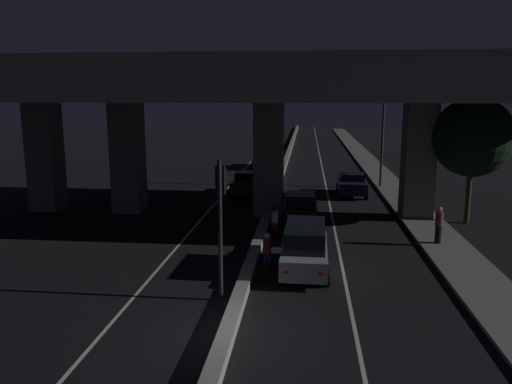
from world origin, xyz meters
The scene contains 17 objects.
ground_plane centered at (0.00, 0.00, 0.00)m, with size 200.00×200.00×0.00m, color black.
lane_line_left_inner centered at (-3.63, 35.00, 0.00)m, with size 0.12×126.00×0.00m, color beige.
lane_line_right_inner centered at (3.63, 35.00, 0.00)m, with size 0.12×126.00×0.00m, color beige.
median_divider centered at (0.00, 35.00, 0.18)m, with size 0.46×126.00×0.35m, color gray.
sidewalk_right centered at (8.47, 28.00, 0.07)m, with size 2.27×126.00×0.13m, color slate.
elevated_overpass centered at (-0.27, 14.86, 7.01)m, with size 32.70×13.13×9.14m.
traffic_light_left_of_median centered at (-0.63, 2.45, 3.23)m, with size 0.30×0.49×4.73m.
street_lamp centered at (7.34, 24.23, 4.40)m, with size 2.12×0.32×7.39m.
car_silver_lead centered at (2.13, 5.46, 0.97)m, with size 1.93×4.34×1.85m.
car_black_second centered at (1.82, 14.14, 0.73)m, with size 2.02×4.02×1.42m.
car_dark_blue_third centered at (5.22, 20.92, 0.80)m, with size 2.05×4.03×1.55m.
car_dark_green_lead_oncoming centered at (-1.96, 20.57, 0.79)m, with size 1.97×4.02×1.59m.
car_dark_blue_second_oncoming centered at (-2.06, 33.89, 0.83)m, with size 2.01×4.77×1.59m.
motorcycle_blue_filtering_near centered at (0.68, 5.30, 0.65)m, with size 0.34×1.82×1.54m.
motorcycle_red_filtering_mid centered at (0.64, 10.35, 0.63)m, with size 0.32×1.96×1.48m.
pedestrian_on_sidewalk centered at (8.14, 9.45, 0.98)m, with size 0.34×0.34×1.69m.
roadside_tree_kerbside_near centered at (10.73, 13.89, 4.60)m, with size 4.16×4.16×6.69m.
Camera 1 is at (2.13, -13.15, 6.71)m, focal length 35.00 mm.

